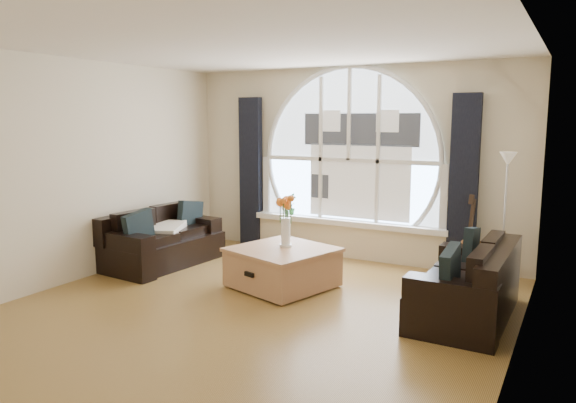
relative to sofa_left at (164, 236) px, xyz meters
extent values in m
cube|color=brown|center=(2.04, -1.10, -0.40)|extent=(5.00, 5.50, 0.01)
cube|color=silver|center=(2.04, -1.10, 2.30)|extent=(5.00, 5.50, 0.01)
cube|color=beige|center=(2.04, 1.65, 0.95)|extent=(5.00, 0.01, 2.70)
cube|color=beige|center=(-0.46, -1.10, 0.95)|extent=(0.01, 5.50, 2.70)
cube|color=beige|center=(4.54, -1.10, 0.95)|extent=(0.01, 5.50, 2.70)
cube|color=silver|center=(4.24, -1.10, 1.95)|extent=(0.92, 5.50, 0.72)
cube|color=silver|center=(2.04, 1.62, 1.23)|extent=(2.60, 0.06, 2.15)
cube|color=white|center=(2.04, 1.55, 0.11)|extent=(2.90, 0.22, 0.08)
cube|color=white|center=(2.04, 1.59, 1.23)|extent=(2.76, 0.08, 2.15)
cube|color=silver|center=(2.19, 1.61, 1.10)|extent=(1.70, 0.02, 1.50)
cube|color=black|center=(0.44, 1.53, 0.75)|extent=(0.35, 0.12, 2.30)
cube|color=black|center=(3.64, 1.53, 0.75)|extent=(0.35, 0.12, 2.30)
cube|color=black|center=(0.00, 0.00, 0.00)|extent=(0.94, 1.69, 0.72)
cube|color=black|center=(4.01, -0.08, 0.00)|extent=(0.85, 1.66, 0.73)
cube|color=#AE7B56|center=(1.92, -0.11, -0.14)|extent=(1.31, 1.31, 0.51)
cube|color=silver|center=(-0.04, 0.00, 0.10)|extent=(0.71, 0.71, 0.10)
cube|color=white|center=(1.91, -0.02, 0.46)|extent=(0.24, 0.24, 0.70)
cube|color=#B2B2B2|center=(4.19, 1.21, 0.40)|extent=(0.24, 0.24, 1.60)
cube|color=#945524|center=(3.79, 1.43, 0.13)|extent=(0.40, 0.31, 1.06)
imported|color=#1E6023|center=(1.14, 1.55, 0.31)|extent=(0.19, 0.15, 0.32)
camera|label=1|loc=(4.95, -5.53, 1.58)|focal=33.80mm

